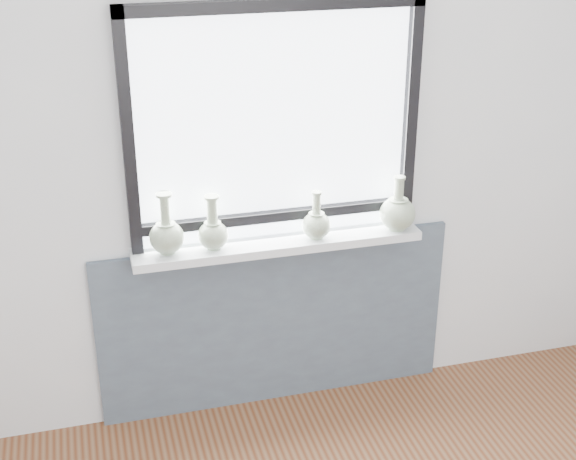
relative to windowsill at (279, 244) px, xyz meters
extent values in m
cube|color=silver|center=(0.00, 0.10, 0.42)|extent=(3.60, 0.02, 2.60)
cube|color=#4C5B6A|center=(0.00, 0.07, -0.45)|extent=(1.70, 0.03, 0.86)
cube|color=silver|center=(0.00, 0.00, 0.00)|extent=(1.32, 0.18, 0.04)
cube|color=black|center=(-0.62, 0.05, 0.55)|extent=(0.05, 0.06, 1.05)
cube|color=black|center=(0.62, 0.05, 0.55)|extent=(0.05, 0.06, 1.05)
cube|color=black|center=(0.00, 0.05, 1.04)|extent=(1.30, 0.06, 0.05)
cube|color=black|center=(0.00, 0.05, 0.12)|extent=(1.20, 0.05, 0.04)
cube|color=white|center=(0.00, 0.08, 0.52)|extent=(1.20, 0.01, 1.00)
cylinder|color=#9AAD8E|center=(-0.50, 0.01, 0.02)|extent=(0.07, 0.07, 0.01)
ellipsoid|color=#9AAD8E|center=(-0.50, 0.01, 0.09)|extent=(0.15, 0.15, 0.14)
cone|color=#9AAD8E|center=(-0.50, 0.01, 0.14)|extent=(0.08, 0.08, 0.03)
cylinder|color=#9AAD8E|center=(-0.50, 0.01, 0.21)|extent=(0.04, 0.04, 0.15)
cylinder|color=#9AAD8E|center=(-0.50, 0.01, 0.29)|extent=(0.07, 0.07, 0.01)
cylinder|color=#9AAD8E|center=(-0.30, 0.00, 0.02)|extent=(0.06, 0.06, 0.01)
ellipsoid|color=#9AAD8E|center=(-0.30, 0.00, 0.08)|extent=(0.14, 0.14, 0.12)
cone|color=#9AAD8E|center=(-0.30, 0.00, 0.13)|extent=(0.07, 0.07, 0.03)
cylinder|color=#9AAD8E|center=(-0.30, 0.00, 0.19)|extent=(0.05, 0.05, 0.13)
cylinder|color=#9AAD8E|center=(-0.30, 0.00, 0.26)|extent=(0.07, 0.07, 0.01)
cylinder|color=#9AAD8E|center=(0.17, -0.02, 0.02)|extent=(0.06, 0.06, 0.01)
ellipsoid|color=#9AAD8E|center=(0.17, -0.02, 0.08)|extent=(0.13, 0.13, 0.12)
cone|color=#9AAD8E|center=(0.17, -0.02, 0.13)|extent=(0.07, 0.07, 0.03)
cylinder|color=#9AAD8E|center=(0.17, -0.02, 0.18)|extent=(0.04, 0.04, 0.11)
cylinder|color=#9AAD8E|center=(0.17, -0.02, 0.24)|extent=(0.05, 0.05, 0.01)
cylinder|color=#9AAD8E|center=(0.56, -0.02, 0.02)|extent=(0.07, 0.07, 0.01)
ellipsoid|color=#9AAD8E|center=(0.56, -0.02, 0.10)|extent=(0.17, 0.17, 0.15)
cone|color=#9AAD8E|center=(0.56, -0.02, 0.15)|extent=(0.09, 0.09, 0.03)
cylinder|color=#9AAD8E|center=(0.56, -0.02, 0.21)|extent=(0.04, 0.04, 0.12)
cylinder|color=#9AAD8E|center=(0.56, -0.02, 0.27)|extent=(0.05, 0.05, 0.01)
camera|label=1|loc=(-0.82, -3.17, 1.55)|focal=50.00mm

